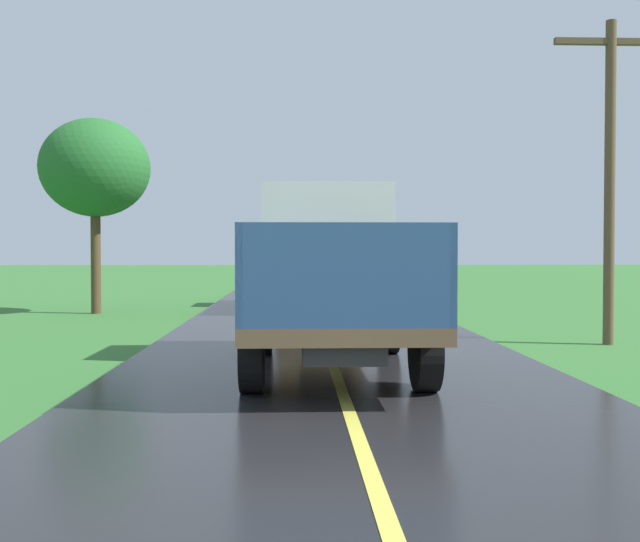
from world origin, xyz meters
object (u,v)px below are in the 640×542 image
(utility_pole_roadside, at_px, (610,168))
(roadside_tree_near_left, at_px, (95,169))
(banana_truck_near, at_px, (329,272))
(banana_truck_far, at_px, (316,261))

(utility_pole_roadside, height_order, roadside_tree_near_left, utility_pole_roadside)
(banana_truck_near, relative_size, utility_pole_roadside, 0.94)
(banana_truck_far, height_order, roadside_tree_near_left, roadside_tree_near_left)
(roadside_tree_near_left, bearing_deg, banana_truck_near, -58.41)
(banana_truck_near, distance_m, roadside_tree_near_left, 12.16)
(banana_truck_far, bearing_deg, banana_truck_near, -90.81)
(banana_truck_near, bearing_deg, roadside_tree_near_left, 121.59)
(banana_truck_near, relative_size, banana_truck_far, 1.00)
(utility_pole_roadside, bearing_deg, roadside_tree_near_left, 147.31)
(banana_truck_near, height_order, roadside_tree_near_left, roadside_tree_near_left)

